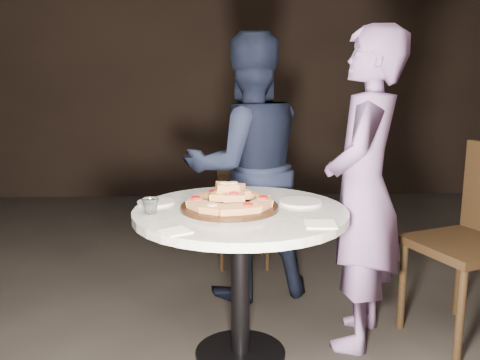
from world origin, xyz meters
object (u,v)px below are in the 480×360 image
(water_glass, at_px, (151,206))
(diner_teal, at_px, (363,190))
(diner_navy, at_px, (247,168))
(serving_board, at_px, (230,207))
(table, at_px, (240,238))
(chair_far, at_px, (244,204))
(chair_right, at_px, (480,229))
(focaccia_pile, at_px, (229,198))

(water_glass, height_order, diner_teal, diner_teal)
(diner_navy, distance_m, diner_teal, 0.84)
(serving_board, bearing_deg, table, 0.83)
(table, relative_size, chair_far, 1.53)
(water_glass, bearing_deg, diner_teal, 11.66)
(water_glass, height_order, chair_far, water_glass)
(chair_right, xyz_separation_m, diner_teal, (-0.64, -0.04, 0.22))
(table, height_order, focaccia_pile, focaccia_pile)
(chair_right, xyz_separation_m, diner_navy, (-1.19, 0.59, 0.22))
(water_glass, bearing_deg, focaccia_pile, 10.21)
(focaccia_pile, bearing_deg, diner_teal, 12.42)
(diner_teal, bearing_deg, focaccia_pile, -54.96)
(focaccia_pile, distance_m, diner_navy, 0.79)
(table, relative_size, focaccia_pile, 3.04)
(focaccia_pile, xyz_separation_m, chair_far, (0.13, 1.24, -0.35))
(diner_navy, bearing_deg, serving_board, 65.97)
(chair_far, bearing_deg, diner_navy, 87.79)
(diner_navy, bearing_deg, focaccia_pile, 65.90)
(chair_right, relative_size, diner_teal, 0.63)
(water_glass, bearing_deg, diner_navy, 59.99)
(table, height_order, serving_board, serving_board)
(chair_far, height_order, chair_right, chair_right)
(chair_far, xyz_separation_m, diner_teal, (0.55, -1.09, 0.34))
(water_glass, bearing_deg, serving_board, 9.72)
(table, relative_size, serving_board, 2.69)
(water_glass, height_order, diner_navy, diner_navy)
(diner_navy, bearing_deg, water_glass, 45.15)
(chair_far, distance_m, diner_navy, 0.57)
(focaccia_pile, relative_size, diner_teal, 0.25)
(water_glass, distance_m, chair_right, 1.71)
(serving_board, distance_m, focaccia_pile, 0.04)
(table, bearing_deg, diner_navy, 84.48)
(chair_right, bearing_deg, diner_teal, -107.80)
(water_glass, height_order, chair_right, chair_right)
(chair_far, relative_size, diner_navy, 0.50)
(table, xyz_separation_m, chair_right, (1.27, 0.19, -0.03))
(focaccia_pile, relative_size, water_glass, 5.29)
(serving_board, xyz_separation_m, water_glass, (-0.36, -0.06, 0.03))
(table, bearing_deg, serving_board, -179.17)
(table, distance_m, chair_far, 1.25)
(focaccia_pile, relative_size, chair_right, 0.40)
(table, distance_m, diner_navy, 0.81)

